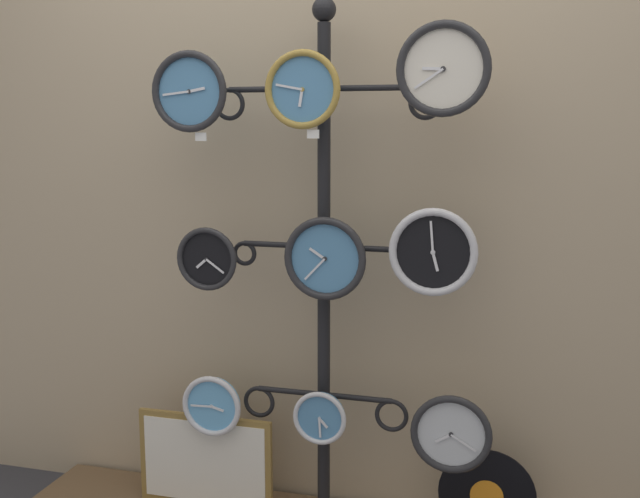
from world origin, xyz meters
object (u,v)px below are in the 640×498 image
at_px(display_stand, 324,365).
at_px(clock_bottom_right, 451,434).
at_px(clock_middle_center, 325,259).
at_px(clock_top_right, 443,69).
at_px(clock_middle_left, 207,259).
at_px(clock_top_center, 303,90).
at_px(vinyl_record, 487,496).
at_px(clock_bottom_center, 320,418).
at_px(clock_middle_right, 433,252).
at_px(picture_frame, 205,461).
at_px(clock_top_left, 190,92).
at_px(clock_bottom_left, 212,406).

height_order(display_stand, clock_bottom_right, display_stand).
xyz_separation_m(clock_middle_center, clock_bottom_right, (0.43, -0.04, -0.55)).
bearing_deg(clock_top_right, clock_middle_center, 174.98).
xyz_separation_m(clock_top_right, clock_middle_left, (-0.79, 0.02, -0.62)).
distance_m(clock_top_center, vinyl_record, 1.48).
relative_size(clock_middle_left, clock_middle_center, 0.79).
xyz_separation_m(display_stand, vinyl_record, (0.58, -0.02, -0.40)).
distance_m(clock_middle_left, clock_bottom_center, 0.67).
bearing_deg(clock_middle_right, vinyl_record, 16.69).
relative_size(display_stand, clock_top_center, 7.43).
height_order(clock_top_right, clock_middle_center, clock_top_right).
distance_m(vinyl_record, picture_frame, 1.01).
distance_m(clock_top_left, clock_middle_left, 0.57).
bearing_deg(clock_top_right, clock_top_left, 179.32).
xyz_separation_m(clock_bottom_left, clock_bottom_center, (0.40, -0.01, 0.00)).
xyz_separation_m(clock_middle_center, vinyl_record, (0.55, 0.06, -0.80)).
height_order(clock_top_center, clock_middle_left, clock_top_center).
bearing_deg(clock_middle_left, clock_bottom_left, 82.49).
distance_m(clock_middle_center, clock_bottom_right, 0.70).
bearing_deg(clock_top_left, display_stand, 13.08).
xyz_separation_m(clock_top_center, clock_bottom_left, (-0.35, 0.02, -1.10)).
bearing_deg(clock_bottom_right, clock_top_left, 179.22).
distance_m(clock_top_left, clock_middle_center, 0.72).
bearing_deg(clock_bottom_right, clock_middle_center, 175.34).
bearing_deg(clock_bottom_left, clock_bottom_center, -1.28).
distance_m(display_stand, clock_bottom_right, 0.50).
bearing_deg(clock_top_right, display_stand, 164.54).
bearing_deg(clock_top_center, clock_bottom_left, 177.22).
height_order(clock_middle_left, clock_bottom_right, clock_middle_left).
xyz_separation_m(clock_bottom_center, picture_frame, (-0.45, 0.04, -0.23)).
height_order(clock_top_left, vinyl_record, clock_top_left).
height_order(clock_middle_left, clock_bottom_center, clock_middle_left).
xyz_separation_m(display_stand, clock_top_center, (-0.04, -0.11, 0.95)).
bearing_deg(clock_middle_center, clock_bottom_left, -178.65).
distance_m(display_stand, picture_frame, 0.59).
xyz_separation_m(clock_bottom_right, picture_frame, (-0.90, 0.05, -0.23)).
xyz_separation_m(clock_top_center, clock_bottom_center, (0.05, 0.01, -1.10)).
relative_size(clock_top_left, clock_bottom_left, 1.21).
xyz_separation_m(clock_bottom_center, clock_bottom_right, (0.45, -0.02, -0.00)).
relative_size(clock_bottom_left, clock_bottom_right, 0.84).
bearing_deg(clock_middle_left, picture_frame, 141.92).
height_order(display_stand, clock_middle_right, display_stand).
bearing_deg(picture_frame, clock_middle_center, -2.27).
bearing_deg(clock_middle_right, picture_frame, 178.66).
xyz_separation_m(clock_top_right, clock_middle_center, (-0.38, 0.03, -0.60)).
xyz_separation_m(clock_bottom_center, vinyl_record, (0.56, 0.08, -0.25)).
bearing_deg(clock_middle_right, clock_middle_center, 179.86).
bearing_deg(picture_frame, clock_bottom_left, -30.92).
bearing_deg(clock_bottom_right, picture_frame, 176.57).
relative_size(clock_top_left, picture_frame, 0.52).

